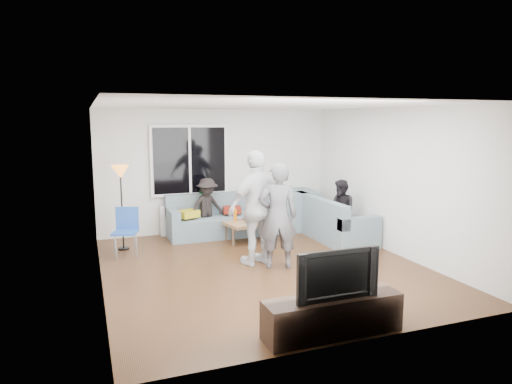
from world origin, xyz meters
name	(u,v)px	position (x,y,z in m)	size (l,w,h in m)	color
floor	(263,268)	(0.00, 0.00, -0.02)	(5.00, 5.50, 0.04)	#56351C
ceiling	(263,104)	(0.00, 0.00, 2.62)	(5.00, 5.50, 0.04)	white
wall_back	(216,171)	(0.00, 2.77, 1.30)	(5.00, 0.04, 2.60)	silver
wall_front	(360,225)	(0.00, -2.77, 1.30)	(5.00, 0.04, 2.60)	silver
wall_left	(96,198)	(-2.52, 0.00, 1.30)	(0.04, 5.50, 2.60)	silver
wall_right	(395,181)	(2.52, 0.00, 1.30)	(0.04, 5.50, 2.60)	silver
window_frame	(189,160)	(-0.60, 2.69, 1.55)	(1.62, 0.06, 1.47)	white
window_glass	(190,160)	(-0.60, 2.65, 1.55)	(1.50, 0.02, 1.35)	black
window_mullion	(190,160)	(-0.60, 2.64, 1.55)	(0.05, 0.03, 1.35)	white
radiator	(191,219)	(-0.60, 2.65, 0.31)	(1.30, 0.12, 0.62)	silver
potted_plant	(201,196)	(-0.39, 2.62, 0.80)	(0.20, 0.16, 0.36)	#2D712F
vase	(170,202)	(-1.04, 2.62, 0.72)	(0.18, 0.18, 0.19)	white
sofa_back_section	(224,215)	(0.00, 2.27, 0.42)	(2.30, 0.85, 0.85)	slate
sofa_right_section	(335,218)	(2.02, 1.22, 0.42)	(0.85, 2.00, 0.85)	slate
sofa_corner	(295,210)	(1.64, 2.27, 0.42)	(0.85, 0.85, 0.85)	slate
cushion_yellow	(188,214)	(-0.75, 2.25, 0.51)	(0.38, 0.32, 0.14)	gold
cushion_red	(232,210)	(0.21, 2.33, 0.51)	(0.36, 0.30, 0.13)	maroon
coffee_table	(254,231)	(0.42, 1.61, 0.20)	(1.10, 0.60, 0.40)	#A17A4E
pitcher	(250,218)	(0.35, 1.57, 0.49)	(0.17, 0.17, 0.17)	maroon
side_chair	(125,233)	(-2.05, 1.37, 0.43)	(0.40, 0.40, 0.86)	#2855AF
floor_lamp	(122,208)	(-2.05, 1.88, 0.78)	(0.32, 0.32, 1.56)	orange
player_left	(278,216)	(0.22, -0.10, 0.86)	(0.63, 0.41, 1.72)	#525156
player_right	(257,208)	(-0.02, 0.22, 0.95)	(1.11, 0.46, 1.90)	silver
spectator_right	(341,211)	(2.02, 0.97, 0.61)	(0.60, 0.46, 1.23)	black
spectator_back	(207,207)	(-0.33, 2.30, 0.60)	(0.78, 0.45, 1.21)	black
tv_console	(333,316)	(-0.14, -2.50, 0.22)	(1.60, 0.40, 0.44)	#34221A
television	(334,272)	(-0.14, -2.50, 0.72)	(0.98, 0.13, 0.57)	black
bottle_d	(266,216)	(0.63, 1.49, 0.51)	(0.07, 0.07, 0.22)	#E54314
bottle_b	(248,217)	(0.27, 1.49, 0.52)	(0.08, 0.08, 0.24)	#3EA01D
bottle_c	(253,214)	(0.46, 1.77, 0.51)	(0.07, 0.07, 0.21)	black
bottle_e	(270,214)	(0.82, 1.73, 0.49)	(0.07, 0.07, 0.18)	black
bottle_a	(235,215)	(0.09, 1.74, 0.52)	(0.07, 0.07, 0.25)	orange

